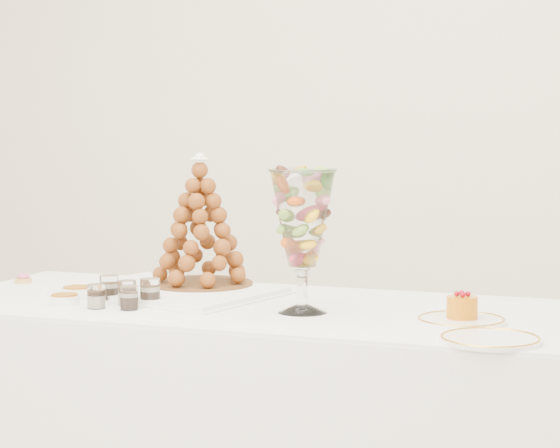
% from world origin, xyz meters
% --- Properties ---
extents(buffet_table, '(1.95, 0.84, 0.73)m').
position_xyz_m(buffet_table, '(-0.00, 0.36, 0.37)').
color(buffet_table, white).
rests_on(buffet_table, ground).
extents(lace_tray, '(0.66, 0.55, 0.02)m').
position_xyz_m(lace_tray, '(-0.34, 0.43, 0.74)').
color(lace_tray, white).
rests_on(lace_tray, buffet_table).
extents(macaron_vase, '(0.18, 0.18, 0.39)m').
position_xyz_m(macaron_vase, '(0.13, 0.30, 0.98)').
color(macaron_vase, white).
rests_on(macaron_vase, buffet_table).
extents(cake_plate, '(0.23, 0.23, 0.01)m').
position_xyz_m(cake_plate, '(0.57, 0.31, 0.74)').
color(cake_plate, white).
rests_on(cake_plate, buffet_table).
extents(spare_plate, '(0.24, 0.24, 0.01)m').
position_xyz_m(spare_plate, '(0.69, 0.10, 0.74)').
color(spare_plate, white).
rests_on(spare_plate, buffet_table).
extents(pink_tart, '(0.05, 0.05, 0.03)m').
position_xyz_m(pink_tart, '(-0.88, 0.45, 0.75)').
color(pink_tart, tan).
rests_on(pink_tart, buffet_table).
extents(verrine_a, '(0.07, 0.07, 0.07)m').
position_xyz_m(verrine_a, '(-0.45, 0.26, 0.77)').
color(verrine_a, white).
rests_on(verrine_a, buffet_table).
extents(verrine_b, '(0.06, 0.06, 0.07)m').
position_xyz_m(verrine_b, '(-0.37, 0.22, 0.77)').
color(verrine_b, white).
rests_on(verrine_b, buffet_table).
extents(verrine_c, '(0.06, 0.06, 0.08)m').
position_xyz_m(verrine_c, '(-0.30, 0.24, 0.77)').
color(verrine_c, white).
rests_on(verrine_c, buffet_table).
extents(verrine_d, '(0.05, 0.05, 0.07)m').
position_xyz_m(verrine_d, '(-0.42, 0.14, 0.77)').
color(verrine_d, white).
rests_on(verrine_d, buffet_table).
extents(verrine_e, '(0.06, 0.06, 0.07)m').
position_xyz_m(verrine_e, '(-0.32, 0.15, 0.76)').
color(verrine_e, white).
rests_on(verrine_e, buffet_table).
extents(ramekin_back, '(0.09, 0.09, 0.03)m').
position_xyz_m(ramekin_back, '(-0.57, 0.28, 0.75)').
color(ramekin_back, white).
rests_on(ramekin_back, buffet_table).
extents(ramekin_front, '(0.08, 0.08, 0.03)m').
position_xyz_m(ramekin_front, '(-0.54, 0.16, 0.74)').
color(ramekin_front, white).
rests_on(ramekin_front, buffet_table).
extents(croquembouche, '(0.32, 0.32, 0.40)m').
position_xyz_m(croquembouche, '(-0.29, 0.53, 0.95)').
color(croquembouche, brown).
rests_on(croquembouche, lace_tray).
extents(mousse_cake, '(0.08, 0.08, 0.07)m').
position_xyz_m(mousse_cake, '(0.57, 0.32, 0.77)').
color(mousse_cake, '#CF6E09').
rests_on(mousse_cake, cake_plate).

